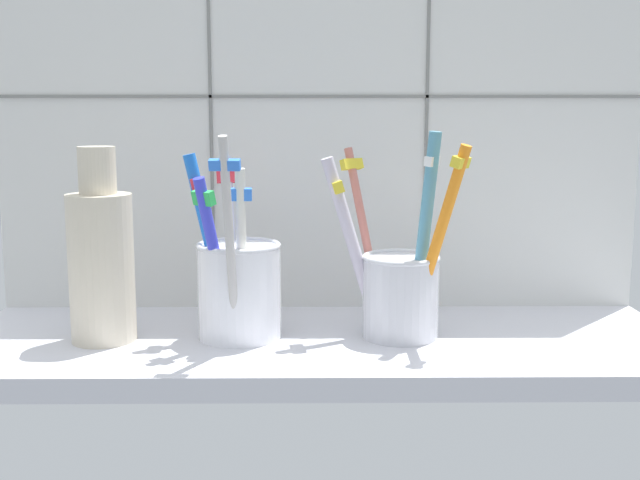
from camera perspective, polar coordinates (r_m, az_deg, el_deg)
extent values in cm
cube|color=silver|center=(71.43, 0.00, -7.73)|extent=(64.00, 22.00, 2.00)
cube|color=silver|center=(80.31, -0.09, 9.71)|extent=(64.00, 2.00, 45.00)
cube|color=gray|center=(79.83, -7.87, 9.63)|extent=(0.30, 0.20, 45.00)
cube|color=gray|center=(80.02, 7.69, 9.63)|extent=(0.30, 0.20, 45.00)
cube|color=gray|center=(79.22, -0.08, 10.27)|extent=(64.00, 0.20, 0.30)
cylinder|color=white|center=(70.29, -5.82, -3.73)|extent=(7.31, 7.31, 8.26)
torus|color=silver|center=(69.48, -5.87, -0.41)|extent=(7.44, 7.44, 0.50)
cylinder|color=silver|center=(67.86, -5.65, -1.05)|extent=(1.01, 2.76, 14.88)
cube|color=blue|center=(66.51, -5.74, 3.27)|extent=(1.96, 0.89, 1.09)
cylinder|color=blue|center=(69.60, -7.88, -0.40)|extent=(4.49, 1.50, 16.03)
cube|color=#E5333F|center=(68.95, -8.89, 4.04)|extent=(1.24, 2.24, 1.12)
cylinder|color=silver|center=(72.70, -6.39, -0.16)|extent=(1.85, 5.19, 15.52)
cube|color=#E5333F|center=(73.54, -6.61, 4.56)|extent=(2.25, 1.54, 1.32)
cylinder|color=#B8B5B1|center=(64.88, -6.49, -0.28)|extent=(1.15, 5.14, 17.76)
cube|color=blue|center=(62.59, -6.86, 5.38)|extent=(2.50, 1.04, 0.98)
cylinder|color=#383FDD|center=(67.55, -7.48, -1.43)|extent=(3.57, 4.19, 14.32)
cube|color=green|center=(65.87, -8.36, 3.01)|extent=(2.20, 2.01, 1.31)
cylinder|color=silver|center=(70.55, 5.80, -4.13)|extent=(6.70, 6.70, 7.17)
torus|color=silver|center=(69.81, 5.85, -1.27)|extent=(6.86, 6.86, 0.50)
cylinder|color=orange|center=(67.57, 8.35, -0.30)|extent=(5.34, 4.21, 17.00)
cube|color=yellow|center=(65.90, 10.06, 5.54)|extent=(2.03, 2.24, 1.10)
cylinder|color=#5396B3|center=(68.66, 7.46, 0.31)|extent=(2.97, 2.42, 17.87)
cube|color=white|center=(67.72, 8.04, 5.62)|extent=(1.60, 1.96, 0.87)
cylinder|color=silver|center=(69.24, 2.43, -0.50)|extent=(5.90, 1.95, 15.80)
cube|color=yellow|center=(68.24, 1.19, 3.85)|extent=(1.46, 2.70, 1.19)
cylinder|color=#C57064|center=(71.94, 3.30, 0.10)|extent=(4.16, 5.20, 16.31)
cube|color=yellow|center=(72.75, 2.30, 5.46)|extent=(2.30, 2.05, 1.11)
cylinder|color=beige|center=(71.17, -15.41, -1.96)|extent=(5.60, 5.60, 12.87)
cylinder|color=beige|center=(70.06, -15.71, 4.83)|extent=(3.17, 3.17, 4.04)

